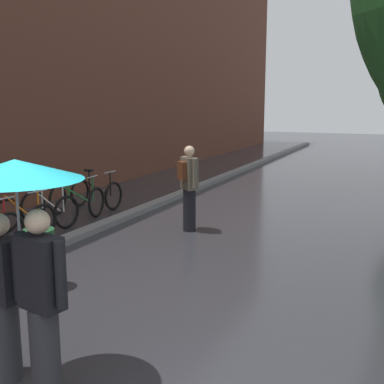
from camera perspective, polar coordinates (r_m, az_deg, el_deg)
kerb_strip at (r=13.98m, az=-0.44°, el=0.15°), size 0.30×36.00×0.12m
parked_bicycle_2 at (r=10.00m, az=-19.27°, el=-2.83°), size 1.16×0.83×0.96m
parked_bicycle_3 at (r=10.68m, az=-16.55°, el=-1.83°), size 1.16×0.84×0.96m
parked_bicycle_4 at (r=11.44m, az=-13.49°, el=-0.88°), size 1.15×0.81×0.96m
parked_bicycle_5 at (r=12.15m, az=-11.26°, el=-0.13°), size 1.10×0.73×0.96m
couple_under_umbrella at (r=4.47m, az=-19.78°, el=-5.22°), size 1.16×1.16×2.12m
litter_bin at (r=7.17m, az=-17.56°, el=-7.53°), size 0.44×0.44×0.85m
pedestrian_walking_midground at (r=9.69m, az=-0.38°, el=0.67°), size 0.47×0.46×1.74m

